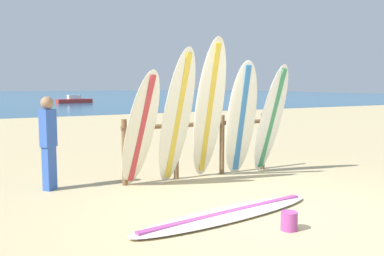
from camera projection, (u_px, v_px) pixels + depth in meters
The scene contains 11 objects.
ground_plane at pixel (268, 213), 5.50m from camera, with size 120.00×120.00×0.00m, color tan.
surfboard_rack at pixel (200, 139), 7.63m from camera, with size 2.98×0.09×1.11m.
surfboard_leaning_far_left at pixel (141, 130), 6.65m from camera, with size 0.65×0.96×1.92m.
surfboard_leaning_left at pixel (177, 117), 6.89m from camera, with size 0.70×0.83×2.29m.
surfboard_leaning_center_left at pixel (209, 110), 7.25m from camera, with size 0.67×1.05×2.47m.
surfboard_leaning_center at pixel (241, 119), 7.61m from camera, with size 0.65×0.65×2.12m.
surfboard_leaning_center_right at pixel (271, 119), 7.87m from camera, with size 0.67×0.76×2.06m.
surfboard_lying_on_sand at pixel (228, 214), 5.35m from camera, with size 2.90×0.92×0.08m.
beachgoer_standing at pixel (48, 139), 6.63m from camera, with size 0.28×0.27×1.50m.
small_boat_offshore at pixel (74, 100), 36.89m from camera, with size 3.11×1.25×0.71m.
sand_bucket at pixel (289, 221), 4.86m from camera, with size 0.19×0.19×0.22m, color #A53F8C.
Camera 1 is at (-3.41, -4.24, 1.70)m, focal length 39.14 mm.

